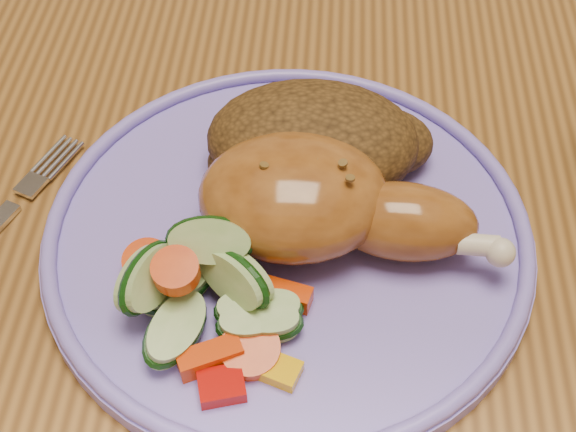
{
  "coord_description": "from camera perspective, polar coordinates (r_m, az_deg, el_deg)",
  "views": [
    {
      "loc": [
        -0.07,
        -0.42,
        1.15
      ],
      "look_at": [
        -0.09,
        -0.1,
        0.78
      ],
      "focal_mm": 50.0,
      "sensor_mm": 36.0,
      "label": 1
    }
  ],
  "objects": [
    {
      "name": "dining_table",
      "position": [
        0.64,
        8.3,
        0.33
      ],
      "size": [
        0.9,
        1.4,
        0.75
      ],
      "color": "brown",
      "rests_on": "ground"
    },
    {
      "name": "plate",
      "position": [
        0.51,
        0.0,
        -1.53
      ],
      "size": [
        0.31,
        0.31,
        0.01
      ],
      "primitive_type": "cylinder",
      "color": "#7D6AD5",
      "rests_on": "dining_table"
    },
    {
      "name": "plate_rim",
      "position": [
        0.5,
        0.0,
        -0.74
      ],
      "size": [
        0.3,
        0.3,
        0.01
      ],
      "primitive_type": "torus",
      "color": "#7D6AD5",
      "rests_on": "plate"
    },
    {
      "name": "chicken_leg",
      "position": [
        0.48,
        2.32,
        0.99
      ],
      "size": [
        0.19,
        0.1,
        0.06
      ],
      "color": "#94561F",
      "rests_on": "plate"
    },
    {
      "name": "rice_pilaf",
      "position": [
        0.52,
        2.08,
        5.25
      ],
      "size": [
        0.15,
        0.1,
        0.06
      ],
      "color": "#4D3213",
      "rests_on": "plate"
    },
    {
      "name": "vegetable_pile",
      "position": [
        0.46,
        -5.58,
        -5.71
      ],
      "size": [
        0.12,
        0.11,
        0.06
      ],
      "color": "#A50A05",
      "rests_on": "plate"
    }
  ]
}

